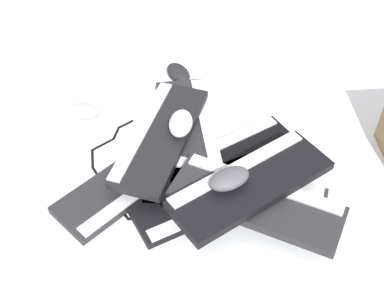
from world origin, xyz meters
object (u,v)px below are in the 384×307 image
object	(u,v)px
keyboard_1	(178,147)
mouse_2	(83,111)
keyboard_2	(130,181)
keyboard_6	(257,202)
keyboard_5	(241,194)
keyboard_0	(227,160)
mouse_3	(229,179)
keyboard_8	(160,136)
mouse_1	(181,124)
keyboard_7	(250,184)
mouse_0	(178,73)
keyboard_3	(211,195)
keyboard_4	(189,129)
mouse_4	(141,176)

from	to	relation	value
keyboard_1	mouse_2	size ratio (longest dim) A/B	4.23
keyboard_2	keyboard_6	size ratio (longest dim) A/B	1.06
keyboard_5	keyboard_6	size ratio (longest dim) A/B	1.05
keyboard_0	mouse_3	size ratio (longest dim) A/B	4.22
keyboard_5	mouse_2	world-z (taller)	keyboard_5
keyboard_1	keyboard_2	size ratio (longest dim) A/B	1.02
keyboard_1	keyboard_5	xyz separation A→B (m)	(0.11, -0.24, 0.03)
keyboard_1	keyboard_8	bearing A→B (deg)	179.54
keyboard_0	keyboard_8	bearing A→B (deg)	152.54
keyboard_0	mouse_1	distance (m)	0.17
keyboard_2	keyboard_7	bearing A→B (deg)	-31.26
keyboard_6	mouse_2	size ratio (longest dim) A/B	3.92
keyboard_1	keyboard_2	world-z (taller)	same
keyboard_2	mouse_2	bearing A→B (deg)	105.15
keyboard_6	keyboard_8	xyz separation A→B (m)	(-0.18, 0.30, 0.00)
keyboard_7	mouse_0	xyz separation A→B (m)	(-0.03, 0.60, -0.08)
keyboard_7	keyboard_8	world-z (taller)	keyboard_7
mouse_0	keyboard_2	bearing A→B (deg)	136.33
keyboard_3	mouse_1	world-z (taller)	mouse_1
keyboard_2	keyboard_6	bearing A→B (deg)	-35.82
keyboard_8	mouse_0	size ratio (longest dim) A/B	4.09
keyboard_8	keyboard_5	bearing A→B (deg)	-56.35
keyboard_2	keyboard_4	distance (m)	0.24
keyboard_5	mouse_4	world-z (taller)	mouse_4
keyboard_2	keyboard_4	world-z (taller)	keyboard_4
keyboard_5	mouse_3	world-z (taller)	mouse_3
mouse_3	keyboard_0	bearing A→B (deg)	57.04
mouse_1	mouse_2	world-z (taller)	mouse_1
keyboard_5	keyboard_8	bearing A→B (deg)	123.65
mouse_0	keyboard_8	bearing A→B (deg)	143.82
keyboard_1	keyboard_7	world-z (taller)	keyboard_7
keyboard_2	keyboard_0	bearing A→B (deg)	0.15
keyboard_2	mouse_0	distance (m)	0.49
keyboard_2	mouse_4	world-z (taller)	mouse_4
keyboard_0	keyboard_6	bearing A→B (deg)	-88.42
keyboard_5	mouse_1	bearing A→B (deg)	113.10
mouse_1	mouse_3	world-z (taller)	mouse_3
mouse_3	mouse_4	size ratio (longest dim) A/B	1.00
mouse_3	keyboard_8	bearing A→B (deg)	99.87
keyboard_3	mouse_1	bearing A→B (deg)	98.29
keyboard_4	keyboard_0	bearing A→B (deg)	-57.15
keyboard_0	mouse_4	distance (m)	0.26
keyboard_1	keyboard_2	bearing A→B (deg)	-150.57
mouse_2	mouse_4	bearing A→B (deg)	136.04
mouse_0	mouse_2	distance (m)	0.35
keyboard_4	keyboard_6	bearing A→B (deg)	-75.65
keyboard_6	mouse_2	xyz separation A→B (m)	(-0.38, 0.53, -0.05)
keyboard_6	mouse_0	size ratio (longest dim) A/B	3.92
mouse_0	mouse_1	world-z (taller)	mouse_1
mouse_3	keyboard_7	bearing A→B (deg)	-16.82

